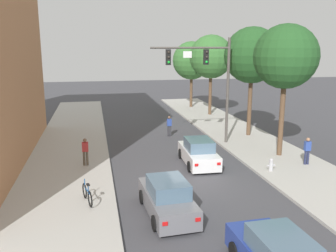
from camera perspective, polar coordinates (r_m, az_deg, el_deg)
ground_plane at (r=18.97m, az=3.82°, el=-9.30°), size 120.00×120.00×0.00m
sidewalk_left at (r=18.42m, az=-16.41°, el=-10.25°), size 5.00×60.00×0.15m
sidewalk_right at (r=21.52m, az=20.89°, el=-7.24°), size 5.00×60.00×0.15m
traffic_signal_mast at (r=25.58m, az=6.23°, el=8.49°), size 5.67×0.38×7.50m
car_lead_white at (r=21.98m, az=4.83°, el=-4.26°), size 1.95×4.30×1.60m
car_following_grey at (r=15.59m, az=-0.12°, el=-11.38°), size 2.02×4.33×1.60m
pedestrian_sidewalk_left_walker at (r=21.77m, az=-12.94°, el=-3.78°), size 0.36×0.22×1.64m
pedestrian_crossing_road at (r=28.74m, az=0.20°, el=0.15°), size 0.36×0.22×1.64m
pedestrian_sidewalk_right_walker at (r=22.92m, az=21.16°, el=-3.50°), size 0.36×0.22×1.64m
bicycle_leaning at (r=16.85m, az=-12.65°, el=-10.49°), size 0.48×1.73×0.98m
fire_hydrant at (r=21.30m, az=15.98°, el=-5.87°), size 0.48×0.24×0.72m
street_tree_nearest at (r=23.61m, az=18.13°, el=10.33°), size 3.97×3.97×8.27m
street_tree_second at (r=28.66m, az=13.16°, el=10.81°), size 4.28×4.28×8.39m
street_tree_third at (r=37.19m, az=6.84°, el=10.81°), size 4.37×4.37×8.08m
street_tree_farthest at (r=41.90m, az=3.75°, el=10.28°), size 4.33×4.33×7.51m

